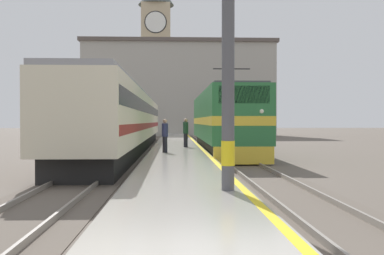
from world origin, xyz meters
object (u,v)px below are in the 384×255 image
(clock_tower, at_px, (156,51))
(passenger_train, at_px, (128,120))
(catenary_mast, at_px, (230,20))
(locomotive_train, at_px, (223,121))
(person_on_platform, at_px, (165,135))
(second_waiting_passenger, at_px, (186,132))

(clock_tower, bearing_deg, passenger_train, -90.47)
(passenger_train, height_order, catenary_mast, catenary_mast)
(locomotive_train, distance_m, clock_tower, 45.82)
(passenger_train, relative_size, person_on_platform, 19.67)
(second_waiting_passenger, bearing_deg, person_on_platform, -104.06)
(locomotive_train, height_order, person_on_platform, locomotive_train)
(catenary_mast, xyz_separation_m, second_waiting_passenger, (-0.57, 18.16, -3.12))
(locomotive_train, bearing_deg, catenary_mast, -95.74)
(catenary_mast, relative_size, clock_tower, 0.34)
(locomotive_train, relative_size, person_on_platform, 9.99)
(locomotive_train, height_order, catenary_mast, catenary_mast)
(second_waiting_passenger, bearing_deg, locomotive_train, -0.20)
(locomotive_train, height_order, second_waiting_passenger, locomotive_train)
(clock_tower, bearing_deg, person_on_platform, -87.27)
(clock_tower, bearing_deg, locomotive_train, -82.26)
(catenary_mast, relative_size, person_on_platform, 4.71)
(catenary_mast, bearing_deg, second_waiting_passenger, 91.81)
(passenger_train, height_order, clock_tower, clock_tower)
(locomotive_train, xyz_separation_m, person_on_platform, (-3.64, -4.96, -0.71))
(passenger_train, distance_m, person_on_platform, 7.72)
(locomotive_train, xyz_separation_m, second_waiting_passenger, (-2.40, 0.01, -0.67))
(passenger_train, relative_size, second_waiting_passenger, 18.95)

